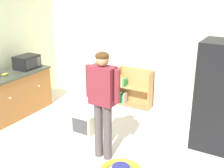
{
  "coord_description": "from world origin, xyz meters",
  "views": [
    {
      "loc": [
        2.24,
        -3.19,
        2.57
      ],
      "look_at": [
        0.05,
        0.63,
        1.02
      ],
      "focal_mm": 45.17,
      "sensor_mm": 36.0,
      "label": 1
    }
  ],
  "objects_px": {
    "microwave": "(27,62)",
    "pet_carrier": "(88,120)",
    "standing_person": "(103,97)",
    "bookshelf": "(133,90)",
    "refrigerator": "(220,96)",
    "kitchen_counter": "(0,100)",
    "banana_bunch": "(5,74)"
  },
  "relations": [
    {
      "from": "refrigerator",
      "to": "pet_carrier",
      "type": "relative_size",
      "value": 3.22
    },
    {
      "from": "bookshelf",
      "to": "standing_person",
      "type": "height_order",
      "value": "standing_person"
    },
    {
      "from": "microwave",
      "to": "refrigerator",
      "type": "bearing_deg",
      "value": 5.94
    },
    {
      "from": "pet_carrier",
      "to": "banana_bunch",
      "type": "height_order",
      "value": "banana_bunch"
    },
    {
      "from": "microwave",
      "to": "pet_carrier",
      "type": "bearing_deg",
      "value": -7.03
    },
    {
      "from": "bookshelf",
      "to": "pet_carrier",
      "type": "bearing_deg",
      "value": -98.58
    },
    {
      "from": "kitchen_counter",
      "to": "bookshelf",
      "type": "distance_m",
      "value": 2.78
    },
    {
      "from": "pet_carrier",
      "to": "microwave",
      "type": "bearing_deg",
      "value": 172.97
    },
    {
      "from": "kitchen_counter",
      "to": "banana_bunch",
      "type": "xyz_separation_m",
      "value": [
        0.02,
        0.2,
        0.48
      ]
    },
    {
      "from": "kitchen_counter",
      "to": "standing_person",
      "type": "xyz_separation_m",
      "value": [
        2.41,
        -0.06,
        0.57
      ]
    },
    {
      "from": "banana_bunch",
      "to": "pet_carrier",
      "type": "bearing_deg",
      "value": 12.47
    },
    {
      "from": "standing_person",
      "to": "pet_carrier",
      "type": "bearing_deg",
      "value": 138.58
    },
    {
      "from": "standing_person",
      "to": "refrigerator",
      "type": "bearing_deg",
      "value": 40.55
    },
    {
      "from": "refrigerator",
      "to": "microwave",
      "type": "bearing_deg",
      "value": -174.06
    },
    {
      "from": "kitchen_counter",
      "to": "refrigerator",
      "type": "height_order",
      "value": "refrigerator"
    },
    {
      "from": "refrigerator",
      "to": "pet_carrier",
      "type": "xyz_separation_m",
      "value": [
        -2.16,
        -0.61,
        -0.71
      ]
    },
    {
      "from": "bookshelf",
      "to": "standing_person",
      "type": "xyz_separation_m",
      "value": [
        0.5,
        -2.08,
        0.65
      ]
    },
    {
      "from": "refrigerator",
      "to": "pet_carrier",
      "type": "height_order",
      "value": "refrigerator"
    },
    {
      "from": "kitchen_counter",
      "to": "banana_bunch",
      "type": "distance_m",
      "value": 0.52
    },
    {
      "from": "refrigerator",
      "to": "bookshelf",
      "type": "relative_size",
      "value": 2.09
    },
    {
      "from": "refrigerator",
      "to": "microwave",
      "type": "distance_m",
      "value": 3.87
    },
    {
      "from": "bookshelf",
      "to": "refrigerator",
      "type": "bearing_deg",
      "value": -23.34
    },
    {
      "from": "pet_carrier",
      "to": "standing_person",
      "type": "bearing_deg",
      "value": -41.42
    },
    {
      "from": "bookshelf",
      "to": "pet_carrier",
      "type": "relative_size",
      "value": 1.54
    },
    {
      "from": "refrigerator",
      "to": "banana_bunch",
      "type": "xyz_separation_m",
      "value": [
        -3.84,
        -0.98,
        0.04
      ]
    },
    {
      "from": "pet_carrier",
      "to": "banana_bunch",
      "type": "bearing_deg",
      "value": -167.53
    },
    {
      "from": "standing_person",
      "to": "microwave",
      "type": "xyz_separation_m",
      "value": [
        -2.4,
        0.84,
        0.02
      ]
    },
    {
      "from": "bookshelf",
      "to": "pet_carrier",
      "type": "xyz_separation_m",
      "value": [
        -0.22,
        -1.45,
        -0.19
      ]
    },
    {
      "from": "kitchen_counter",
      "to": "refrigerator",
      "type": "xyz_separation_m",
      "value": [
        3.86,
        1.18,
        0.44
      ]
    },
    {
      "from": "refrigerator",
      "to": "bookshelf",
      "type": "distance_m",
      "value": 2.18
    },
    {
      "from": "pet_carrier",
      "to": "bookshelf",
      "type": "bearing_deg",
      "value": 81.42
    },
    {
      "from": "standing_person",
      "to": "pet_carrier",
      "type": "xyz_separation_m",
      "value": [
        -0.72,
        0.63,
        -0.84
      ]
    }
  ]
}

